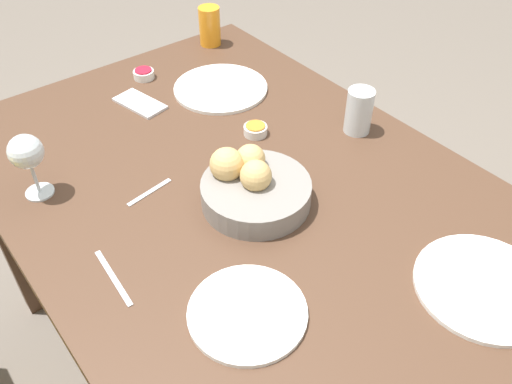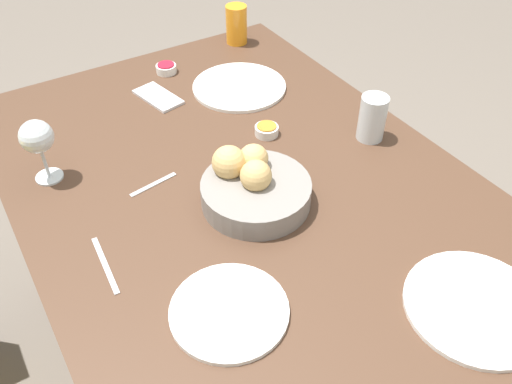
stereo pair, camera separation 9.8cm
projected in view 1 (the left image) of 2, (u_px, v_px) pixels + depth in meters
name	position (u px, v px, depth m)	size (l,w,h in m)	color
ground_plane	(256.00, 378.00, 1.73)	(10.00, 10.00, 0.00)	#6B6056
dining_table	(257.00, 227.00, 1.28)	(1.53, 0.98, 0.78)	#4C3323
bread_basket	(253.00, 186.00, 1.19)	(0.24, 0.24, 0.12)	gray
plate_near_left	(484.00, 286.00, 1.02)	(0.26, 0.26, 0.01)	white
plate_near_right	(221.00, 88.00, 1.56)	(0.27, 0.27, 0.01)	white
plate_far_center	(247.00, 313.00, 0.98)	(0.22, 0.22, 0.01)	white
juice_glass	(210.00, 26.00, 1.74)	(0.07, 0.07, 0.12)	orange
water_tumbler	(359.00, 111.00, 1.37)	(0.07, 0.07, 0.12)	silver
wine_glass	(26.00, 154.00, 1.15)	(0.08, 0.08, 0.16)	silver
jam_bowl_berry	(144.00, 74.00, 1.60)	(0.06, 0.06, 0.03)	white
jam_bowl_honey	(255.00, 130.00, 1.39)	(0.06, 0.06, 0.03)	white
fork_silver	(113.00, 277.00, 1.04)	(0.16, 0.02, 0.00)	#B7B7BC
spoon_coffee	(150.00, 192.00, 1.23)	(0.03, 0.12, 0.00)	#B7B7BC
cell_phone	(140.00, 103.00, 1.50)	(0.16, 0.10, 0.01)	silver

